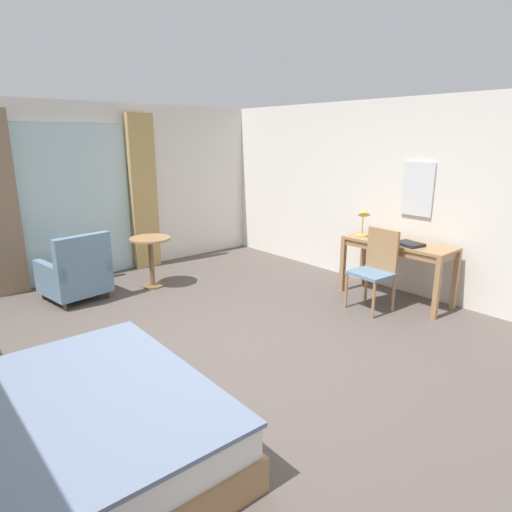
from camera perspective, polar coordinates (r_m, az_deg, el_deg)
The scene contains 14 objects.
ground at distance 4.47m, azimuth -4.81°, elevation -13.05°, with size 6.67×7.33×0.10m, color #564C47.
wall_back at distance 7.04m, azimuth -21.77°, elevation 7.70°, with size 6.27×0.12×2.56m, color silver.
wall_right at distance 6.30m, azimuth 18.29°, elevation 7.26°, with size 0.12×6.93×2.56m, color silver.
balcony_glass_door at distance 6.96m, azimuth -22.11°, elevation 6.31°, with size 1.58×0.02×2.25m, color silver.
curtain_panel_left at distance 6.60m, azimuth -30.18°, elevation 5.67°, with size 0.43×0.10×2.41m, color #897056.
curtain_panel_right at distance 7.24m, azimuth -14.32°, elevation 7.90°, with size 0.42×0.10×2.41m, color tan.
bed at distance 3.17m, azimuth -27.78°, elevation -21.53°, with size 2.18×1.96×0.97m.
writing_desk at distance 5.90m, azimuth 17.87°, elevation 0.86°, with size 0.57×1.40×0.78m.
desk_chair at distance 5.55m, azimuth 15.26°, elevation -1.15°, with size 0.45×0.50×0.99m.
desk_lamp at distance 5.93m, azimuth 13.74°, elevation 5.11°, with size 0.29×0.26×0.46m.
closed_book at distance 5.70m, azimuth 19.18°, elevation 1.48°, with size 0.24×0.32×0.04m, color #232328.
armchair_by_window at distance 6.15m, azimuth -22.22°, elevation -2.22°, with size 0.81×0.81×0.89m.
round_cafe_table at distance 6.33m, azimuth -13.44°, elevation 0.58°, with size 0.56×0.56×0.71m.
wall_mirror at distance 6.08m, azimuth 20.21°, elevation 8.10°, with size 0.02×0.42×0.68m.
Camera 1 is at (-2.29, -3.21, 2.06)m, focal length 30.93 mm.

